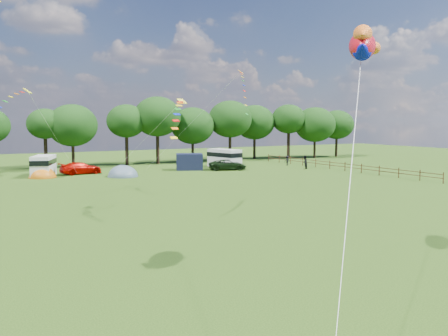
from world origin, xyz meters
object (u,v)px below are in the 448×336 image
tent_greyblue (123,176)px  walker_b (287,161)px  car_d (228,165)px  campervan_c (44,165)px  campervan_d (224,157)px  walker_a (305,162)px  tent_orange (43,178)px  fish_kite (362,45)px  car_c (81,168)px

tent_greyblue → walker_b: size_ratio=2.74×
car_d → campervan_c: (-22.95, 4.06, 0.63)m
campervan_c → campervan_d: bearing=-70.1°
campervan_c → walker_a: campervan_c is taller
tent_greyblue → walker_a: 24.83m
tent_orange → fish_kite: size_ratio=1.06×
fish_kite → walker_b: size_ratio=2.23×
car_d → walker_b: 11.20m
campervan_c → tent_greyblue: campervan_c is taller
campervan_c → fish_kite: (6.59, -45.51, 8.70)m
tent_greyblue → walker_a: walker_a is taller
campervan_d → tent_greyblue: size_ratio=1.40×
car_c → tent_orange: 5.15m
campervan_c → tent_greyblue: size_ratio=1.38×
campervan_c → tent_orange: size_ratio=1.59×
tent_orange → fish_kite: bearing=-81.0°
campervan_c → fish_kite: fish_kite is taller
campervan_c → tent_orange: bearing=-173.8°
car_d → fish_kite: fish_kite is taller
car_d → campervan_c: size_ratio=0.93×
campervan_c → walker_b: size_ratio=3.78×
fish_kite → walker_b: 51.98m
walker_a → walker_b: bearing=-130.1°
tent_orange → fish_kite: 45.68m
car_d → walker_a: walker_a is taller
campervan_d → walker_b: (9.39, -2.23, -0.65)m
fish_kite → walker_a: (26.20, 37.39, -9.10)m
car_d → tent_orange: size_ratio=1.49×
tent_orange → tent_greyblue: size_ratio=0.87×
tent_greyblue → car_c: bearing=126.0°
campervan_c → tent_orange: campervan_c is taller
car_d → fish_kite: bearing=177.5°
campervan_c → campervan_d: size_ratio=0.99×
campervan_d → fish_kite: bearing=146.1°
car_d → walker_b: (11.06, 1.71, 0.03)m
campervan_d → tent_orange: size_ratio=1.61×
car_c → campervan_d: 20.20m
walker_a → tent_orange: bearing=-39.5°
car_c → fish_kite: bearing=174.2°
campervan_d → tent_orange: campervan_d is taller
car_c → tent_greyblue: 6.43m
campervan_c → car_c: bearing=-66.8°
car_d → campervan_d: bearing=-4.0°
car_c → fish_kite: (2.16, -45.74, 9.29)m
walker_b → car_c: bearing=-9.0°
tent_greyblue → car_d: bearing=3.4°
tent_orange → tent_greyblue: bearing=-21.9°
car_d → tent_greyblue: size_ratio=1.29×
car_d → tent_greyblue: car_d is taller
car_d → walker_a: size_ratio=2.74×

